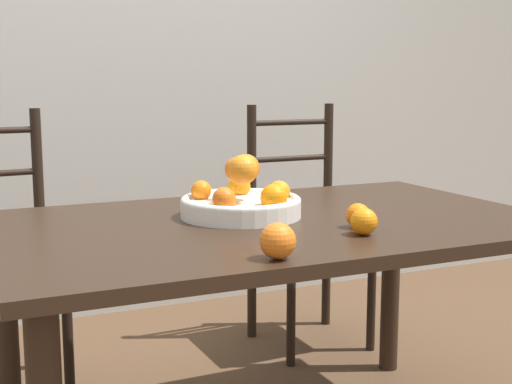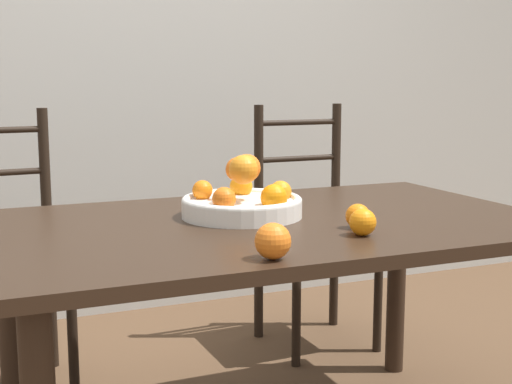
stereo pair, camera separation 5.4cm
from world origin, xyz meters
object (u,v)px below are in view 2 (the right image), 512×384
fruit_bowl (243,200)px  orange_loose_2 (273,241)px  chair_right (312,233)px  orange_loose_0 (358,216)px  orange_loose_1 (363,222)px  chair_left (2,262)px

fruit_bowl → orange_loose_2: bearing=-104.3°
fruit_bowl → chair_right: bearing=50.3°
orange_loose_2 → orange_loose_0: bearing=31.7°
orange_loose_0 → orange_loose_1: orange_loose_1 is taller
fruit_bowl → orange_loose_2: 0.50m
orange_loose_0 → chair_right: chair_right is taller
orange_loose_0 → chair_right: 1.13m
orange_loose_0 → chair_left: chair_left is taller
orange_loose_0 → chair_left: 1.36m
fruit_bowl → orange_loose_1: bearing=-61.8°
orange_loose_0 → fruit_bowl: bearing=130.1°
orange_loose_0 → chair_left: (-0.85, 1.01, -0.29)m
orange_loose_0 → orange_loose_2: (-0.35, -0.21, 0.01)m
orange_loose_2 → chair_right: (0.74, 1.23, -0.29)m
orange_loose_2 → chair_left: 1.36m
orange_loose_2 → chair_right: 1.47m
fruit_bowl → chair_left: size_ratio=0.34×
fruit_bowl → chair_left: 1.02m
fruit_bowl → chair_right: (0.62, 0.75, -0.30)m
orange_loose_0 → chair_right: size_ratio=0.07×
orange_loose_0 → chair_right: (0.40, 1.01, -0.29)m
orange_loose_2 → chair_left: size_ratio=0.08×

